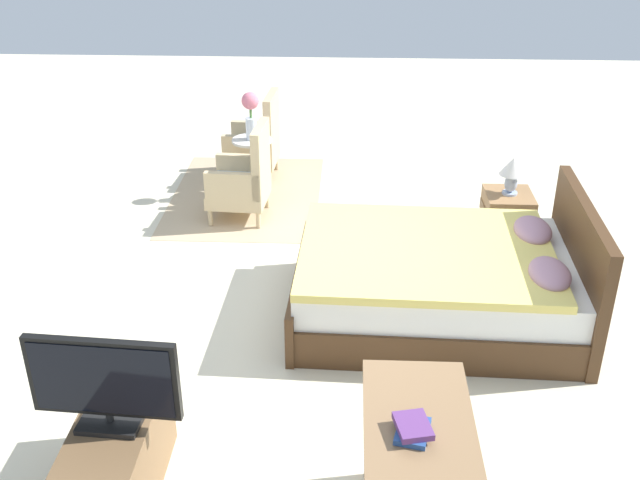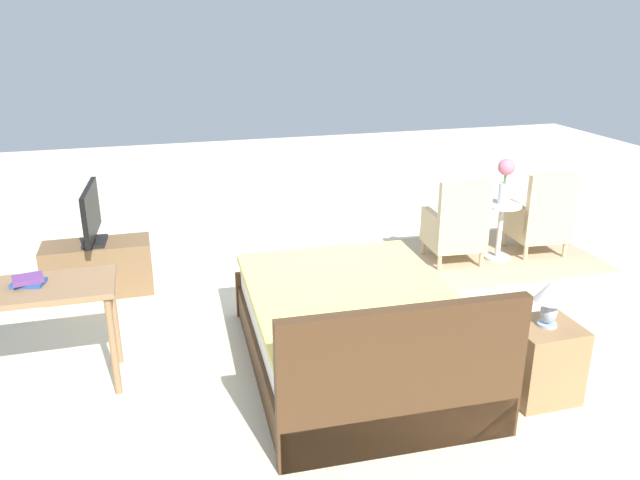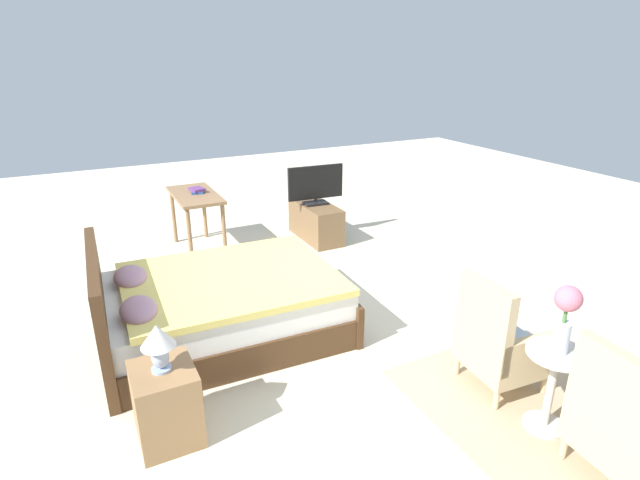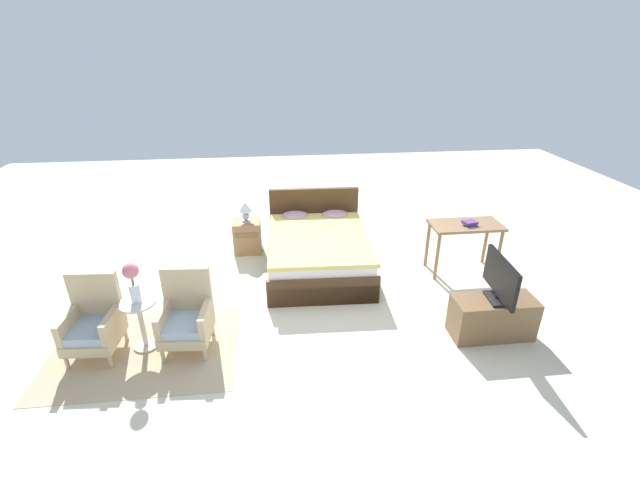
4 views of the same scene
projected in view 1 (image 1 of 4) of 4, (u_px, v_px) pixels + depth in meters
The scene contains 13 objects.
ground_plane at pixel (305, 306), 5.82m from camera, with size 16.00×16.00×0.00m, color beige.
floor_rug at pixel (247, 195), 7.70m from camera, with size 2.10×1.50×0.01m.
bed at pixel (442, 282), 5.56m from camera, with size 1.58×2.14×0.96m.
armchair_by_window_left at pixel (257, 144), 7.97m from camera, with size 0.58×0.58×0.92m.
armchair_by_window_right at pixel (244, 180), 7.08m from camera, with size 0.58×0.58×0.92m.
side_table at pixel (253, 161), 7.53m from camera, with size 0.40×0.40×0.61m.
flower_vase at pixel (251, 111), 7.29m from camera, with size 0.17×0.17×0.48m.
nightstand at pixel (506, 222), 6.53m from camera, with size 0.44×0.41×0.54m.
table_lamp at pixel (513, 171), 6.31m from camera, with size 0.22×0.22×0.33m.
tv_stand at pixel (117, 461), 3.99m from camera, with size 0.96×0.40×0.50m.
tv_flatscreen at pixel (104, 383), 3.75m from camera, with size 0.22×0.78×0.53m.
vanity_desk at pixel (419, 448), 3.50m from camera, with size 1.04×0.52×0.77m.
book_stack at pixel (413, 428), 3.40m from camera, with size 0.23×0.19×0.06m.
Camera 1 is at (4.92, 0.33, 3.13)m, focal length 42.00 mm.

